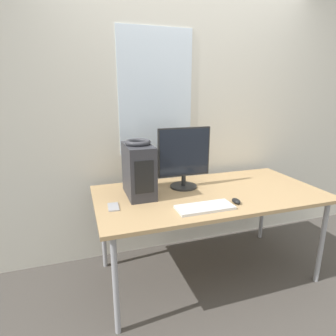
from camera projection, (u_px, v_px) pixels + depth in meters
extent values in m
plane|color=#47423D|center=(234.00, 311.00, 2.08)|extent=(14.00, 14.00, 0.00)
cube|color=beige|center=(184.00, 114.00, 2.69)|extent=(8.00, 0.06, 2.70)
cube|color=silver|center=(156.00, 93.00, 2.52)|extent=(0.68, 0.01, 1.10)
cube|color=tan|center=(210.00, 194.00, 2.30)|extent=(1.85, 0.94, 0.03)
cylinder|color=#99999E|center=(116.00, 285.00, 1.79)|extent=(0.04, 0.04, 0.74)
cylinder|color=#99999E|center=(322.00, 242.00, 2.31)|extent=(0.04, 0.04, 0.74)
cylinder|color=#99999E|center=(103.00, 230.00, 2.51)|extent=(0.04, 0.04, 0.74)
cylinder|color=#99999E|center=(263.00, 206.00, 3.02)|extent=(0.04, 0.04, 0.74)
cube|color=#2D2D33|center=(139.00, 170.00, 2.19)|extent=(0.20, 0.38, 0.41)
cube|color=black|center=(144.00, 177.00, 2.01)|extent=(0.14, 0.00, 0.24)
torus|color=#333338|center=(138.00, 142.00, 2.13)|extent=(0.20, 0.20, 0.04)
cylinder|color=black|center=(183.00, 186.00, 2.42)|extent=(0.23, 0.23, 0.02)
cylinder|color=black|center=(184.00, 180.00, 2.40)|extent=(0.04, 0.04, 0.10)
cube|color=black|center=(184.00, 152.00, 2.34)|extent=(0.45, 0.03, 0.41)
cube|color=black|center=(185.00, 152.00, 2.32)|extent=(0.43, 0.00, 0.39)
cube|color=silver|center=(205.00, 207.00, 1.97)|extent=(0.41, 0.17, 0.02)
cube|color=white|center=(205.00, 206.00, 1.97)|extent=(0.38, 0.15, 0.00)
ellipsoid|color=black|center=(236.00, 201.00, 2.07)|extent=(0.05, 0.09, 0.04)
cube|color=#99999E|center=(113.00, 207.00, 2.00)|extent=(0.08, 0.15, 0.01)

